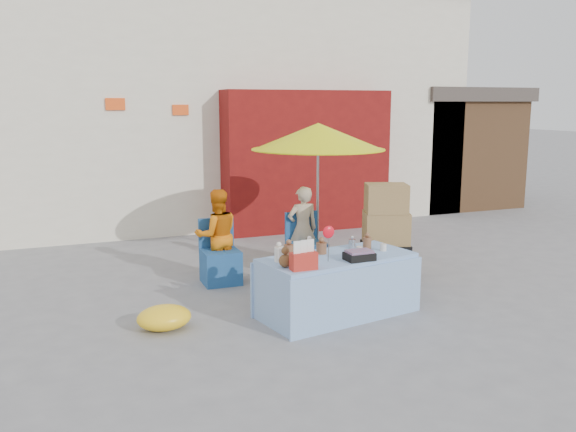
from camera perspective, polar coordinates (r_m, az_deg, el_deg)
name	(u,v)px	position (r m, az deg, el deg)	size (l,w,h in m)	color
ground	(280,312)	(7.08, -0.75, -9.01)	(80.00, 80.00, 0.00)	slate
backdrop	(177,69)	(14.06, -10.34, 13.35)	(14.00, 8.00, 7.80)	silver
market_table	(337,285)	(6.93, 4.57, -6.42)	(1.89, 1.13, 1.07)	#7EA0C9
chair_left	(220,264)	(8.17, -6.34, -4.51)	(0.49, 0.48, 0.85)	navy
chair_right	(306,256)	(8.58, 1.73, -3.72)	(0.49, 0.48, 0.85)	navy
vendor_orange	(217,235)	(8.21, -6.65, -1.81)	(0.61, 0.47, 1.25)	orange
vendor_beige	(303,229)	(8.62, 1.38, -1.23)	(0.44, 0.29, 1.22)	tan
umbrella	(318,137)	(8.71, 2.84, 7.39)	(1.90, 1.90, 2.09)	gray
box_stack	(386,238)	(8.11, 9.12, -2.06)	(0.74, 0.68, 1.34)	black
tarp_bundle	(164,318)	(6.67, -11.51, -9.30)	(0.58, 0.46, 0.26)	yellow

